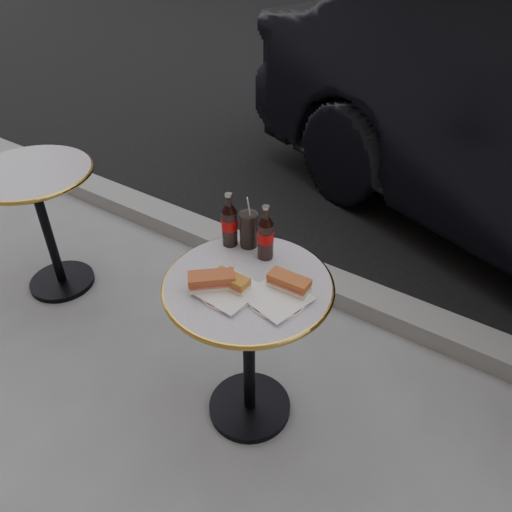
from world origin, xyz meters
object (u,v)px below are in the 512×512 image
Objects in this scene: bistro_table at (249,352)px; cola_glass at (249,230)px; plate_left at (228,291)px; plate_right at (277,299)px; cola_bottle_left at (229,219)px; cola_bottle_right at (266,232)px.

bistro_table is 0.50m from cola_glass.
plate_right is (0.16, 0.06, 0.00)m from plate_left.
cola_bottle_left reaches higher than plate_right.
cola_glass reaches higher than plate_left.
bistro_table is 3.22× the size of cola_bottle_left.
plate_left is (-0.03, -0.08, 0.37)m from bistro_table.
cola_bottle_right is (0.16, 0.01, -0.00)m from cola_bottle_left.
cola_bottle_left reaches higher than bistro_table.
cola_bottle_left is at bearing 141.33° from bistro_table.
cola_bottle_left reaches higher than cola_bottle_right.
plate_left is 1.35× the size of cola_glass.
cola_glass is (-0.26, 0.21, 0.07)m from plate_right.
cola_bottle_left reaches higher than cola_glass.
cola_bottle_left is at bearing 125.32° from plate_left.
bistro_table is 0.38m from plate_left.
cola_glass is at bearing 124.28° from bistro_table.
plate_right reaches higher than bistro_table.
plate_right is at bearing -47.33° from cola_bottle_right.
cola_glass is at bearing 110.79° from plate_left.
plate_right is 0.89× the size of cola_bottle_right.
cola_bottle_left is at bearing -153.45° from cola_glass.
cola_glass is (-0.10, 0.03, -0.04)m from cola_bottle_right.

